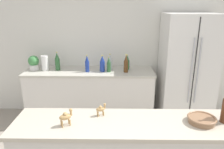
# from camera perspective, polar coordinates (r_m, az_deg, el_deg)

# --- Properties ---
(wall_back) EXTENTS (8.00, 0.06, 2.55)m
(wall_back) POSITION_cam_1_polar(r_m,az_deg,el_deg) (3.93, 2.25, 7.90)
(wall_back) COLOR silver
(wall_back) RESTS_ON ground_plane
(back_counter) EXTENTS (2.17, 0.63, 0.89)m
(back_counter) POSITION_cam_1_polar(r_m,az_deg,el_deg) (3.88, -5.68, -5.17)
(back_counter) COLOR silver
(back_counter) RESTS_ON ground_plane
(refrigerator) EXTENTS (0.83, 0.72, 1.83)m
(refrigerator) POSITION_cam_1_polar(r_m,az_deg,el_deg) (3.82, 18.84, 1.05)
(refrigerator) COLOR silver
(refrigerator) RESTS_ON ground_plane
(potted_plant) EXTENTS (0.18, 0.18, 0.25)m
(potted_plant) POSITION_cam_1_polar(r_m,az_deg,el_deg) (3.94, -19.77, 2.96)
(potted_plant) COLOR silver
(potted_plant) RESTS_ON back_counter
(paper_towel_roll) EXTENTS (0.11, 0.11, 0.26)m
(paper_towel_roll) POSITION_cam_1_polar(r_m,az_deg,el_deg) (3.85, -17.12, 2.89)
(paper_towel_roll) COLOR white
(paper_towel_roll) RESTS_ON back_counter
(back_bottle_0) EXTENTS (0.08, 0.08, 0.31)m
(back_bottle_0) POSITION_cam_1_polar(r_m,az_deg,el_deg) (3.81, -14.09, 3.32)
(back_bottle_0) COLOR #2D6033
(back_bottle_0) RESTS_ON back_counter
(back_bottle_1) EXTENTS (0.06, 0.06, 0.25)m
(back_bottle_1) POSITION_cam_1_polar(r_m,az_deg,el_deg) (3.60, -0.84, 2.55)
(back_bottle_1) COLOR #2D6033
(back_bottle_1) RESTS_ON back_counter
(back_bottle_2) EXTENTS (0.08, 0.08, 0.28)m
(back_bottle_2) POSITION_cam_1_polar(r_m,az_deg,el_deg) (3.70, -0.56, 3.20)
(back_bottle_2) COLOR #B2B7BC
(back_bottle_2) RESTS_ON back_counter
(back_bottle_3) EXTENTS (0.07, 0.07, 0.28)m
(back_bottle_3) POSITION_cam_1_polar(r_m,az_deg,el_deg) (3.62, -6.52, 2.79)
(back_bottle_3) COLOR navy
(back_bottle_3) RESTS_ON back_counter
(back_bottle_4) EXTENTS (0.07, 0.07, 0.30)m
(back_bottle_4) POSITION_cam_1_polar(r_m,az_deg,el_deg) (3.58, 3.66, 2.81)
(back_bottle_4) COLOR brown
(back_bottle_4) RESTS_ON back_counter
(back_bottle_5) EXTENTS (0.08, 0.08, 0.27)m
(back_bottle_5) POSITION_cam_1_polar(r_m,az_deg,el_deg) (3.62, -2.55, 2.80)
(back_bottle_5) COLOR navy
(back_bottle_5) RESTS_ON back_counter
(back_bottle_6) EXTENTS (0.08, 0.08, 0.25)m
(back_bottle_6) POSITION_cam_1_polar(r_m,az_deg,el_deg) (3.75, 3.99, 3.15)
(back_bottle_6) COLOR #2D6033
(back_bottle_6) RESTS_ON back_counter
(fruit_bowl) EXTENTS (0.24, 0.24, 0.05)m
(fruit_bowl) POSITION_cam_1_polar(r_m,az_deg,el_deg) (2.03, 22.38, -10.79)
(fruit_bowl) COLOR #8C6647
(fruit_bowl) RESTS_ON bar_counter
(camel_figurine) EXTENTS (0.11, 0.09, 0.15)m
(camel_figurine) POSITION_cam_1_polar(r_m,az_deg,el_deg) (1.86, -11.98, -10.66)
(camel_figurine) COLOR tan
(camel_figurine) RESTS_ON bar_counter
(camel_figurine_second) EXTENTS (0.09, 0.07, 0.12)m
(camel_figurine_second) POSITION_cam_1_polar(r_m,az_deg,el_deg) (1.98, -2.92, -8.94)
(camel_figurine_second) COLOR tan
(camel_figurine_second) RESTS_ON bar_counter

